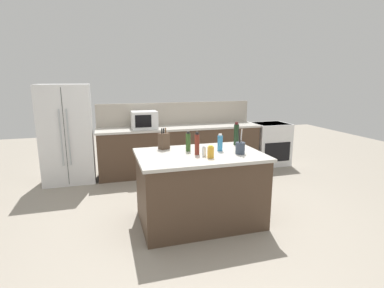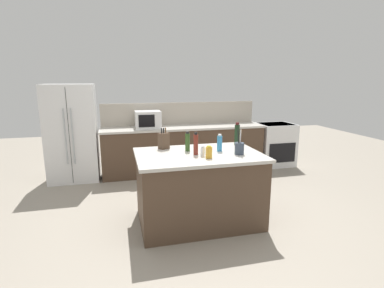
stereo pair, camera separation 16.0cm
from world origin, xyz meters
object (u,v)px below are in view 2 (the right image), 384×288
at_px(microwave, 148,120).
at_px(salt_shaker, 203,152).
at_px(vinegar_bottle, 196,144).
at_px(range_oven, 275,144).
at_px(refrigerator, 72,133).
at_px(knife_block, 164,141).
at_px(wine_bottle, 237,134).
at_px(utensil_crock, 239,148).
at_px(honey_jar, 209,152).
at_px(olive_oil_bottle, 188,142).
at_px(spice_jar_oregano, 203,150).
at_px(dish_soap_bottle, 220,143).

bearing_deg(microwave, salt_shaker, -79.80).
bearing_deg(vinegar_bottle, range_oven, 43.06).
bearing_deg(vinegar_bottle, refrigerator, 127.51).
height_order(knife_block, salt_shaker, knife_block).
height_order(range_oven, wine_bottle, wine_bottle).
distance_m(utensil_crock, honey_jar, 0.44).
bearing_deg(knife_block, olive_oil_bottle, -66.23).
height_order(microwave, spice_jar_oregano, microwave).
height_order(microwave, salt_shaker, microwave).
bearing_deg(range_oven, utensil_crock, -128.29).
relative_size(spice_jar_oregano, honey_jar, 0.65).
height_order(vinegar_bottle, dish_soap_bottle, vinegar_bottle).
height_order(refrigerator, spice_jar_oregano, refrigerator).
distance_m(refrigerator, knife_block, 2.36).
bearing_deg(honey_jar, spice_jar_oregano, 93.13).
xyz_separation_m(range_oven, knife_block, (-2.75, -1.83, 0.59)).
xyz_separation_m(range_oven, honey_jar, (-2.30, -2.45, 0.55)).
xyz_separation_m(refrigerator, wine_bottle, (2.49, -1.90, 0.20)).
bearing_deg(wine_bottle, range_oven, 47.66).
bearing_deg(salt_shaker, honey_jar, -63.30).
xyz_separation_m(knife_block, olive_oil_bottle, (0.28, -0.21, 0.01)).
bearing_deg(wine_bottle, refrigerator, 142.60).
height_order(wine_bottle, vinegar_bottle, wine_bottle).
xyz_separation_m(spice_jar_oregano, dish_soap_bottle, (0.26, 0.09, 0.06)).
distance_m(utensil_crock, olive_oil_bottle, 0.68).
bearing_deg(range_oven, microwave, 180.00).
distance_m(knife_block, utensil_crock, 1.03).
bearing_deg(olive_oil_bottle, wine_bottle, 13.49).
height_order(utensil_crock, honey_jar, utensil_crock).
height_order(utensil_crock, dish_soap_bottle, utensil_crock).
xyz_separation_m(wine_bottle, vinegar_bottle, (-0.72, -0.40, -0.02)).
height_order(salt_shaker, vinegar_bottle, vinegar_bottle).
bearing_deg(olive_oil_bottle, honey_jar, -67.79).
relative_size(knife_block, honey_jar, 1.88).
relative_size(olive_oil_bottle, wine_bottle, 0.79).
bearing_deg(spice_jar_oregano, knife_block, 137.39).
height_order(knife_block, olive_oil_bottle, knife_block).
height_order(salt_shaker, spice_jar_oregano, salt_shaker).
distance_m(refrigerator, dish_soap_bottle, 3.06).
xyz_separation_m(range_oven, vinegar_bottle, (-2.41, -2.25, 0.61)).
relative_size(microwave, dish_soap_bottle, 2.12).
height_order(range_oven, olive_oil_bottle, olive_oil_bottle).
height_order(knife_block, spice_jar_oregano, knife_block).
bearing_deg(vinegar_bottle, dish_soap_bottle, 17.38).
xyz_separation_m(utensil_crock, vinegar_bottle, (-0.54, 0.11, 0.05)).
bearing_deg(honey_jar, dish_soap_bottle, 51.75).
xyz_separation_m(refrigerator, olive_oil_bottle, (1.71, -2.09, 0.17)).
bearing_deg(microwave, honey_jar, -79.06).
height_order(refrigerator, microwave, refrigerator).
distance_m(knife_block, honey_jar, 0.77).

